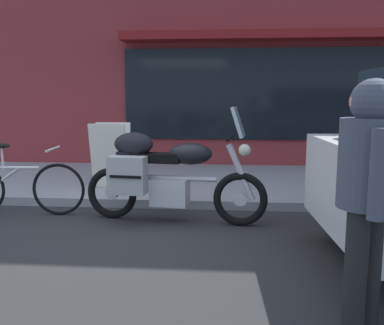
# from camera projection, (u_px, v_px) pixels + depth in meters

# --- Properties ---
(ground_plane) EXTENTS (80.00, 80.00, 0.00)m
(ground_plane) POSITION_uv_depth(u_px,v_px,m) (102.00, 241.00, 4.50)
(ground_plane) COLOR #2C2C2C
(touring_motorcycle) EXTENTS (2.23, 0.64, 1.40)m
(touring_motorcycle) POSITION_uv_depth(u_px,v_px,m) (163.00, 173.00, 5.08)
(touring_motorcycle) COLOR black
(touring_motorcycle) RESTS_ON ground_plane
(parked_bicycle) EXTENTS (1.69, 0.48, 0.93)m
(parked_bicycle) POSITION_uv_depth(u_px,v_px,m) (18.00, 187.00, 5.42)
(parked_bicycle) COLOR black
(parked_bicycle) RESTS_ON ground_plane
(pedestrian_walking) EXTENTS (0.42, 0.56, 1.61)m
(pedestrian_walking) POSITION_uv_depth(u_px,v_px,m) (369.00, 177.00, 2.61)
(pedestrian_walking) COLOR black
(pedestrian_walking) RESTS_ON ground_plane
(sandwich_board_sign) EXTENTS (0.55, 0.42, 0.98)m
(sandwich_board_sign) POSITION_uv_depth(u_px,v_px,m) (111.00, 155.00, 6.53)
(sandwich_board_sign) COLOR silver
(sandwich_board_sign) RESTS_ON sidewalk_curb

